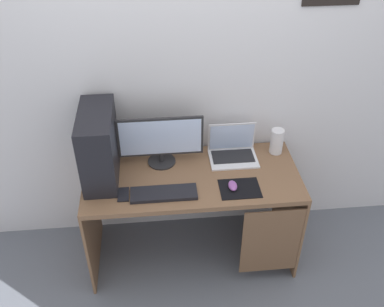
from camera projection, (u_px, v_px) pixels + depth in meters
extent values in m
plane|color=slate|center=(192.00, 251.00, 3.37)|extent=(8.00, 8.00, 0.00)
cube|color=silver|center=(187.00, 76.00, 2.88)|extent=(4.00, 0.04, 2.60)
cube|color=brown|center=(192.00, 177.00, 2.93)|extent=(1.44, 0.65, 0.03)
cube|color=brown|center=(92.00, 224.00, 3.10)|extent=(0.02, 0.65, 0.72)
cube|color=brown|center=(288.00, 211.00, 3.21)|extent=(0.02, 0.65, 0.72)
cube|color=brown|center=(271.00, 242.00, 2.92)|extent=(0.40, 0.01, 0.57)
cube|color=black|center=(99.00, 146.00, 2.78)|extent=(0.21, 0.49, 0.48)
cylinder|color=#232326|center=(162.00, 161.00, 3.03)|extent=(0.19, 0.19, 0.01)
cylinder|color=#232326|center=(162.00, 157.00, 3.01)|extent=(0.04, 0.04, 0.06)
cube|color=#232326|center=(160.00, 137.00, 2.90)|extent=(0.57, 0.02, 0.29)
cube|color=#B2C6EA|center=(161.00, 138.00, 2.89)|extent=(0.54, 0.00, 0.26)
cube|color=silver|center=(233.00, 159.00, 3.05)|extent=(0.33, 0.23, 0.01)
cube|color=black|center=(233.00, 156.00, 3.06)|extent=(0.29, 0.15, 0.00)
cube|color=silver|center=(232.00, 136.00, 3.07)|extent=(0.33, 0.03, 0.23)
cube|color=#ADC1E5|center=(232.00, 137.00, 3.06)|extent=(0.31, 0.02, 0.20)
cylinder|color=silver|center=(277.00, 141.00, 3.08)|extent=(0.09, 0.09, 0.18)
cube|color=black|center=(164.00, 193.00, 2.75)|extent=(0.42, 0.14, 0.02)
cube|color=black|center=(240.00, 189.00, 2.81)|extent=(0.26, 0.20, 0.00)
ellipsoid|color=#8C4C99|center=(233.00, 186.00, 2.80)|extent=(0.06, 0.10, 0.03)
cube|color=black|center=(123.00, 195.00, 2.76)|extent=(0.07, 0.13, 0.01)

